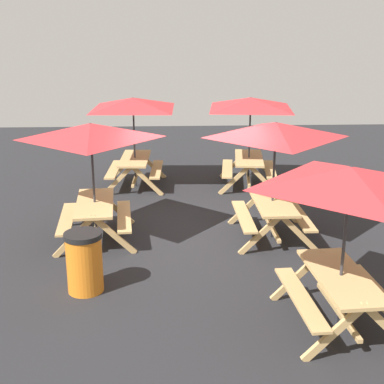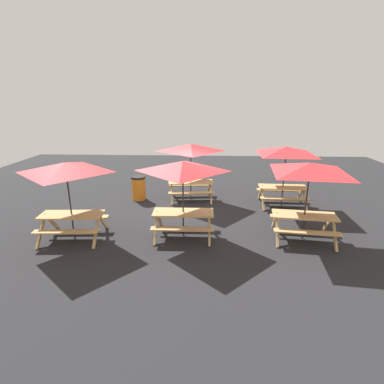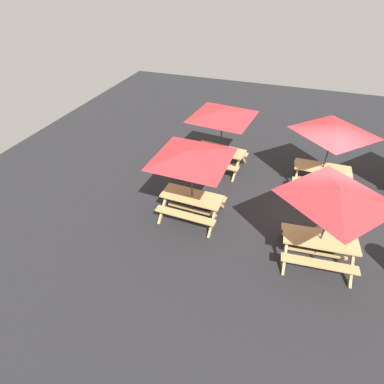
{
  "view_description": "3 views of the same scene",
  "coord_description": "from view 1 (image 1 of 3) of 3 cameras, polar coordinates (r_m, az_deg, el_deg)",
  "views": [
    {
      "loc": [
        9.99,
        -0.5,
        4.04
      ],
      "look_at": [
        0.03,
        -0.04,
        0.9
      ],
      "focal_mm": 50.0,
      "sensor_mm": 36.0,
      "label": 1
    },
    {
      "loc": [
        -0.41,
        9.83,
        3.97
      ],
      "look_at": [
        0.03,
        -0.04,
        0.9
      ],
      "focal_mm": 28.0,
      "sensor_mm": 36.0,
      "label": 2
    },
    {
      "loc": [
        -1.18,
        -7.85,
        6.2
      ],
      "look_at": [
        -3.42,
        -1.36,
        0.9
      ],
      "focal_mm": 28.0,
      "sensor_mm": 36.0,
      "label": 3
    }
  ],
  "objects": [
    {
      "name": "ground_plane",
      "position": [
        10.79,
        0.21,
        -4.52
      ],
      "size": [
        24.0,
        24.0,
        0.0
      ],
      "primitive_type": "plane",
      "color": "#232326",
      "rests_on": "ground"
    },
    {
      "name": "picnic_table_1",
      "position": [
        10.15,
        -10.71,
        5.5
      ],
      "size": [
        2.17,
        2.17,
        2.34
      ],
      "rotation": [
        0.0,
        0.0,
        0.09
      ],
      "color": "tan",
      "rests_on": "ground"
    },
    {
      "name": "trash_bin_orange",
      "position": [
        8.58,
        -11.4,
        -7.32
      ],
      "size": [
        0.59,
        0.59,
        0.98
      ],
      "color": "orange",
      "rests_on": "ground"
    },
    {
      "name": "picnic_table_4",
      "position": [
        7.23,
        16.4,
        0.25
      ],
      "size": [
        2.12,
        2.12,
        2.34
      ],
      "rotation": [
        0.0,
        0.0,
        0.06
      ],
      "color": "tan",
      "rests_on": "ground"
    },
    {
      "name": "picnic_table_3",
      "position": [
        10.19,
        8.89,
        5.64
      ],
      "size": [
        2.02,
        2.02,
        2.34
      ],
      "rotation": [
        0.0,
        0.0,
        0.01
      ],
      "color": "tan",
      "rests_on": "ground"
    },
    {
      "name": "picnic_table_0",
      "position": [
        13.64,
        6.26,
        8.72
      ],
      "size": [
        2.81,
        2.81,
        2.34
      ],
      "rotation": [
        0.0,
        0.0,
        -0.12
      ],
      "color": "tan",
      "rests_on": "ground"
    },
    {
      "name": "picnic_table_2",
      "position": [
        13.59,
        -6.28,
        8.69
      ],
      "size": [
        2.83,
        2.83,
        2.34
      ],
      "rotation": [
        0.0,
        0.0,
        -0.04
      ],
      "color": "tan",
      "rests_on": "ground"
    }
  ]
}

